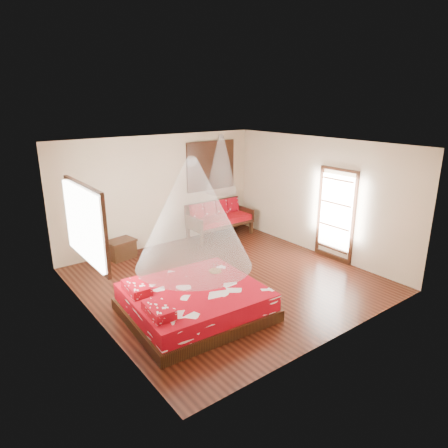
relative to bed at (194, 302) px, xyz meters
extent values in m
cube|color=black|center=(1.33, 0.80, -0.26)|extent=(5.50, 5.50, 0.02)
cube|color=silver|center=(1.33, 0.80, 2.56)|extent=(5.50, 5.50, 0.02)
cube|color=beige|center=(-1.43, 0.80, 1.15)|extent=(0.02, 5.50, 2.80)
cube|color=beige|center=(4.09, 0.80, 1.15)|extent=(0.02, 5.50, 2.80)
cube|color=beige|center=(1.33, 3.56, 1.15)|extent=(5.50, 0.02, 2.80)
cube|color=beige|center=(1.33, -1.96, 1.15)|extent=(5.50, 0.02, 2.80)
cube|color=black|center=(0.02, 0.00, -0.15)|extent=(2.42, 2.21, 0.20)
cube|color=#A20514|center=(0.02, 0.00, 0.10)|extent=(2.31, 2.11, 0.30)
cube|color=#A20514|center=(-0.88, -0.39, 0.32)|extent=(0.37, 0.62, 0.15)
cube|color=#A20514|center=(-0.83, 0.49, 0.32)|extent=(0.37, 0.62, 0.15)
cube|color=black|center=(2.04, 2.77, -0.04)|extent=(0.08, 0.08, 0.42)
cube|color=black|center=(3.71, 2.77, -0.04)|extent=(0.08, 0.08, 0.42)
cube|color=black|center=(2.04, 3.44, -0.04)|extent=(0.08, 0.08, 0.42)
cube|color=black|center=(3.71, 3.44, -0.04)|extent=(0.08, 0.08, 0.42)
cube|color=black|center=(2.88, 3.10, 0.13)|extent=(1.79, 0.80, 0.08)
cube|color=#900506|center=(2.88, 3.10, 0.24)|extent=(1.73, 0.74, 0.14)
cube|color=black|center=(2.88, 3.46, 0.42)|extent=(1.79, 0.06, 0.55)
cube|color=black|center=(2.02, 3.10, 0.29)|extent=(0.06, 0.80, 0.30)
cube|color=black|center=(3.73, 3.10, 0.29)|extent=(0.06, 0.80, 0.30)
cube|color=#A20514|center=(2.28, 3.34, 0.50)|extent=(0.38, 0.20, 0.39)
cube|color=#A20514|center=(2.68, 3.34, 0.50)|extent=(0.38, 0.20, 0.39)
cube|color=#A20514|center=(3.08, 3.34, 0.50)|extent=(0.38, 0.20, 0.39)
cube|color=#A20514|center=(3.47, 3.34, 0.50)|extent=(0.38, 0.20, 0.39)
cube|color=black|center=(0.05, 3.25, -0.05)|extent=(0.68, 0.54, 0.40)
cube|color=black|center=(0.05, 3.25, 0.17)|extent=(0.73, 0.59, 0.05)
cube|color=black|center=(2.88, 3.52, 1.65)|extent=(1.52, 0.06, 1.32)
cube|color=black|center=(2.88, 3.51, 1.65)|extent=(1.35, 0.04, 1.10)
cube|color=black|center=(-1.39, 1.00, 1.45)|extent=(0.08, 1.74, 1.34)
cube|color=white|center=(-1.35, 1.00, 1.45)|extent=(0.04, 1.54, 1.10)
cube|color=black|center=(4.05, 0.20, 0.80)|extent=(0.08, 1.02, 2.16)
cube|color=white|center=(4.03, 0.20, 0.90)|extent=(0.03, 0.82, 1.70)
cylinder|color=brown|center=(0.73, 0.36, 0.26)|extent=(0.23, 0.23, 0.03)
cone|color=white|center=(0.02, 0.00, 1.60)|extent=(1.96, 1.96, 1.80)
cone|color=white|center=(2.88, 3.05, 1.75)|extent=(0.83, 0.83, 1.50)
camera|label=1|loc=(-3.33, -5.28, 3.39)|focal=32.00mm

